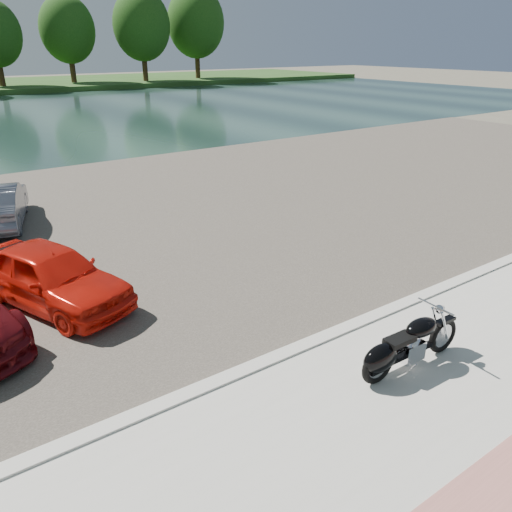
{
  "coord_description": "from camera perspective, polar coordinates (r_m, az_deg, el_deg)",
  "views": [
    {
      "loc": [
        -5.58,
        -3.96,
        5.29
      ],
      "look_at": [
        0.09,
        4.1,
        1.1
      ],
      "focal_mm": 35.0,
      "sensor_mm": 36.0,
      "label": 1
    }
  ],
  "objects": [
    {
      "name": "motorcycle",
      "position": [
        8.94,
        16.51,
        -9.98
      ],
      "size": [
        2.33,
        0.75,
        1.05
      ],
      "rotation": [
        0.0,
        0.0,
        -0.03
      ],
      "color": "black",
      "rests_on": "promenade"
    },
    {
      "name": "kerb",
      "position": [
        9.69,
        6.84,
        -9.75
      ],
      "size": [
        60.0,
        0.3,
        0.14
      ],
      "primitive_type": "cube",
      "color": "beige",
      "rests_on": "ground"
    },
    {
      "name": "promenade",
      "position": [
        8.21,
        21.6,
        -18.62
      ],
      "size": [
        60.0,
        6.0,
        0.1
      ],
      "primitive_type": "cube",
      "color": "beige",
      "rests_on": "ground"
    },
    {
      "name": "car_4",
      "position": [
        11.56,
        -22.38,
        -2.1
      ],
      "size": [
        2.98,
        4.3,
        1.36
      ],
      "primitive_type": "imported",
      "rotation": [
        0.0,
        0.0,
        0.38
      ],
      "color": "red",
      "rests_on": "parking_lot"
    },
    {
      "name": "parking_lot",
      "position": [
        16.81,
        -13.95,
        4.08
      ],
      "size": [
        60.0,
        18.0,
        0.04
      ],
      "primitive_type": "cube",
      "color": "#3F3933",
      "rests_on": "ground"
    },
    {
      "name": "ground",
      "position": [
        8.65,
        15.95,
        -15.74
      ],
      "size": [
        200.0,
        200.0,
        0.0
      ],
      "primitive_type": "plane",
      "color": "#595447",
      "rests_on": "ground"
    }
  ]
}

